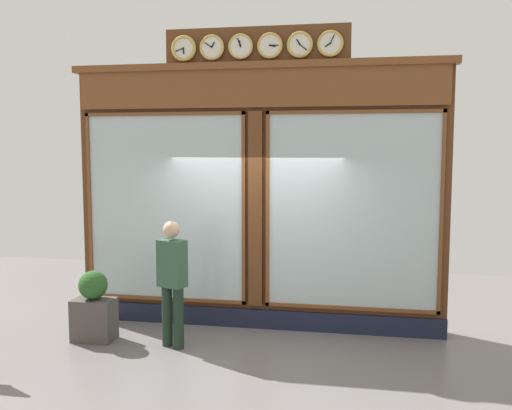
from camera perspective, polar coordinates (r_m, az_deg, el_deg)
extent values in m
cube|color=#5B3319|center=(8.30, 0.19, 0.47)|extent=(5.38, 0.30, 3.74)
cube|color=#191E33|center=(8.47, -0.03, -11.36)|extent=(5.38, 0.08, 0.28)
cube|color=brown|center=(8.11, -0.05, 11.68)|extent=(5.27, 0.08, 0.53)
cube|color=brown|center=(8.17, -0.03, 13.88)|extent=(5.49, 0.20, 0.10)
cube|color=silver|center=(8.01, 9.66, -0.65)|extent=(2.34, 0.02, 2.70)
cube|color=brown|center=(7.95, 9.83, 9.24)|extent=(2.44, 0.04, 0.05)
cube|color=brown|center=(8.26, 9.49, -10.20)|extent=(2.44, 0.04, 0.05)
cube|color=brown|center=(8.06, 18.19, -0.82)|extent=(0.05, 0.04, 2.80)
cube|color=brown|center=(8.10, 1.17, -0.50)|extent=(0.05, 0.04, 2.80)
cube|color=silver|center=(8.51, -9.13, -0.26)|extent=(2.34, 0.02, 2.70)
cube|color=brown|center=(8.45, -9.33, 9.05)|extent=(2.44, 0.04, 0.05)
cube|color=brown|center=(8.74, -9.03, -9.29)|extent=(2.44, 0.04, 0.05)
cube|color=brown|center=(8.96, -16.39, -0.12)|extent=(0.05, 0.04, 2.80)
cube|color=brown|center=(8.16, -1.25, -0.45)|extent=(0.05, 0.04, 2.80)
cube|color=#5B3319|center=(8.13, -0.04, -0.47)|extent=(0.20, 0.10, 2.80)
cube|color=#5B3319|center=(8.25, 0.03, 15.63)|extent=(2.64, 0.06, 0.56)
cylinder|color=silver|center=(8.05, 7.49, 15.83)|extent=(0.29, 0.02, 0.29)
torus|color=gold|center=(8.04, 7.49, 15.83)|extent=(0.36, 0.04, 0.36)
cube|color=black|center=(8.03, 7.23, 15.70)|extent=(0.08, 0.01, 0.06)
cube|color=black|center=(8.04, 7.69, 16.24)|extent=(0.06, 0.01, 0.12)
sphere|color=black|center=(8.03, 7.48, 15.85)|extent=(0.02, 0.02, 0.02)
cylinder|color=silver|center=(8.08, 4.44, 15.82)|extent=(0.29, 0.02, 0.29)
torus|color=gold|center=(8.08, 4.43, 15.82)|extent=(0.36, 0.04, 0.36)
cube|color=black|center=(8.08, 4.26, 16.07)|extent=(0.06, 0.01, 0.08)
cube|color=black|center=(8.06, 4.77, 15.56)|extent=(0.10, 0.01, 0.09)
sphere|color=black|center=(8.07, 4.42, 15.84)|extent=(0.02, 0.02, 0.02)
cylinder|color=silver|center=(8.14, 1.41, 15.76)|extent=(0.29, 0.02, 0.29)
torus|color=gold|center=(8.13, 1.41, 15.77)|extent=(0.36, 0.04, 0.36)
cube|color=black|center=(8.12, 1.68, 15.73)|extent=(0.08, 0.01, 0.03)
cube|color=black|center=(8.11, 1.85, 15.79)|extent=(0.12, 0.01, 0.01)
sphere|color=black|center=(8.12, 1.39, 15.79)|extent=(0.02, 0.02, 0.02)
cylinder|color=silver|center=(8.21, -1.56, 15.67)|extent=(0.29, 0.02, 0.29)
torus|color=gold|center=(8.21, -1.57, 15.68)|extent=(0.35, 0.03, 0.35)
cube|color=black|center=(8.21, -1.64, 15.96)|extent=(0.03, 0.01, 0.08)
cube|color=black|center=(8.21, -1.74, 16.08)|extent=(0.06, 0.01, 0.12)
sphere|color=black|center=(8.20, -1.59, 15.69)|extent=(0.02, 0.02, 0.02)
cylinder|color=silver|center=(8.31, -4.47, 15.54)|extent=(0.29, 0.02, 0.29)
torus|color=gold|center=(8.31, -4.47, 15.55)|extent=(0.36, 0.04, 0.36)
cube|color=black|center=(8.30, -4.36, 15.80)|extent=(0.06, 0.01, 0.08)
cube|color=black|center=(8.31, -4.85, 15.78)|extent=(0.11, 0.01, 0.08)
sphere|color=black|center=(8.29, -4.50, 15.56)|extent=(0.02, 0.02, 0.02)
cylinder|color=silver|center=(8.42, -7.30, 15.38)|extent=(0.29, 0.02, 0.29)
torus|color=gold|center=(8.42, -7.31, 15.38)|extent=(0.37, 0.05, 0.37)
cube|color=black|center=(8.40, -7.31, 15.13)|extent=(0.02, 0.01, 0.08)
cube|color=black|center=(8.42, -7.72, 15.23)|extent=(0.12, 0.01, 0.05)
sphere|color=black|center=(8.41, -7.34, 15.40)|extent=(0.02, 0.02, 0.02)
cylinder|color=#1C2F21|center=(7.78, -8.93, -10.95)|extent=(0.14, 0.14, 0.82)
cylinder|color=#1C2F21|center=(7.65, -7.81, -11.22)|extent=(0.14, 0.14, 0.82)
cube|color=#33563D|center=(7.53, -8.46, -5.84)|extent=(0.42, 0.34, 0.62)
sphere|color=tan|center=(7.46, -8.51, -2.45)|extent=(0.22, 0.22, 0.22)
cube|color=#4C4742|center=(8.23, -15.99, -11.04)|extent=(0.56, 0.36, 0.58)
sphere|color=#285623|center=(8.10, -16.09, -7.75)|extent=(0.39, 0.39, 0.39)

